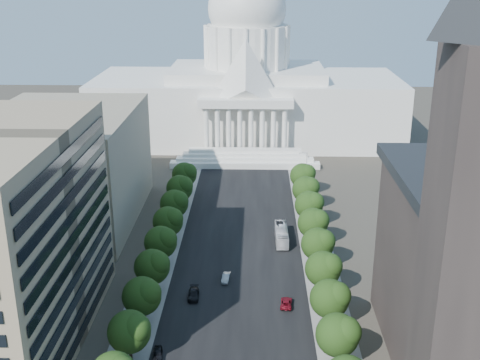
# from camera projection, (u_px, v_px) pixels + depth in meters

# --- Properties ---
(road_asphalt) EXTENTS (30.00, 260.00, 0.01)m
(road_asphalt) POSITION_uv_depth(u_px,v_px,m) (241.00, 235.00, 156.63)
(road_asphalt) COLOR black
(road_asphalt) RESTS_ON ground
(sidewalk_left) EXTENTS (8.00, 260.00, 0.02)m
(sidewalk_left) POSITION_uv_depth(u_px,v_px,m) (168.00, 234.00, 157.10)
(sidewalk_left) COLOR gray
(sidewalk_left) RESTS_ON ground
(sidewalk_right) EXTENTS (8.00, 260.00, 0.02)m
(sidewalk_right) POSITION_uv_depth(u_px,v_px,m) (314.00, 236.00, 156.15)
(sidewalk_right) COLOR gray
(sidewalk_right) RESTS_ON ground
(capitol) EXTENTS (120.00, 56.00, 73.00)m
(capitol) POSITION_uv_depth(u_px,v_px,m) (247.00, 89.00, 239.41)
(capitol) COLOR white
(capitol) RESTS_ON ground
(office_block_left_far) EXTENTS (38.00, 52.00, 30.00)m
(office_block_left_far) POSITION_uv_depth(u_px,v_px,m) (64.00, 167.00, 162.25)
(office_block_left_far) COLOR gray
(office_block_left_far) RESTS_ON ground
(tree_l_c) EXTENTS (7.79, 7.60, 9.97)m
(tree_l_c) POSITION_uv_depth(u_px,v_px,m) (131.00, 331.00, 103.83)
(tree_l_c) COLOR #33261C
(tree_l_c) RESTS_ON ground
(tree_l_d) EXTENTS (7.79, 7.60, 9.97)m
(tree_l_d) POSITION_uv_depth(u_px,v_px,m) (143.00, 295.00, 115.14)
(tree_l_d) COLOR #33261C
(tree_l_d) RESTS_ON ground
(tree_l_e) EXTENTS (7.79, 7.60, 9.97)m
(tree_l_e) POSITION_uv_depth(u_px,v_px,m) (153.00, 266.00, 126.46)
(tree_l_e) COLOR #33261C
(tree_l_e) RESTS_ON ground
(tree_l_f) EXTENTS (7.79, 7.60, 9.97)m
(tree_l_f) POSITION_uv_depth(u_px,v_px,m) (162.00, 242.00, 137.77)
(tree_l_f) COLOR #33261C
(tree_l_f) RESTS_ON ground
(tree_l_g) EXTENTS (7.79, 7.60, 9.97)m
(tree_l_g) POSITION_uv_depth(u_px,v_px,m) (169.00, 221.00, 149.08)
(tree_l_g) COLOR #33261C
(tree_l_g) RESTS_ON ground
(tree_l_h) EXTENTS (7.79, 7.60, 9.97)m
(tree_l_h) POSITION_uv_depth(u_px,v_px,m) (175.00, 203.00, 160.39)
(tree_l_h) COLOR #33261C
(tree_l_h) RESTS_ON ground
(tree_l_i) EXTENTS (7.79, 7.60, 9.97)m
(tree_l_i) POSITION_uv_depth(u_px,v_px,m) (181.00, 188.00, 171.70)
(tree_l_i) COLOR #33261C
(tree_l_i) RESTS_ON ground
(tree_l_j) EXTENTS (7.79, 7.60, 9.97)m
(tree_l_j) POSITION_uv_depth(u_px,v_px,m) (185.00, 174.00, 183.01)
(tree_l_j) COLOR #33261C
(tree_l_j) RESTS_ON ground
(tree_r_c) EXTENTS (7.79, 7.60, 9.97)m
(tree_r_c) POSITION_uv_depth(u_px,v_px,m) (340.00, 334.00, 102.94)
(tree_r_c) COLOR #33261C
(tree_r_c) RESTS_ON ground
(tree_r_d) EXTENTS (7.79, 7.60, 9.97)m
(tree_r_d) POSITION_uv_depth(u_px,v_px,m) (331.00, 298.00, 114.25)
(tree_r_d) COLOR #33261C
(tree_r_d) RESTS_ON ground
(tree_r_e) EXTENTS (7.79, 7.60, 9.97)m
(tree_r_e) POSITION_uv_depth(u_px,v_px,m) (325.00, 268.00, 125.56)
(tree_r_e) COLOR #33261C
(tree_r_e) RESTS_ON ground
(tree_r_f) EXTENTS (7.79, 7.60, 9.97)m
(tree_r_f) POSITION_uv_depth(u_px,v_px,m) (319.00, 243.00, 136.87)
(tree_r_f) COLOR #33261C
(tree_r_f) RESTS_ON ground
(tree_r_g) EXTENTS (7.79, 7.60, 9.97)m
(tree_r_g) POSITION_uv_depth(u_px,v_px,m) (314.00, 222.00, 148.18)
(tree_r_g) COLOR #33261C
(tree_r_g) RESTS_ON ground
(tree_r_h) EXTENTS (7.79, 7.60, 9.97)m
(tree_r_h) POSITION_uv_depth(u_px,v_px,m) (310.00, 204.00, 159.49)
(tree_r_h) COLOR #33261C
(tree_r_h) RESTS_ON ground
(tree_r_i) EXTENTS (7.79, 7.60, 9.97)m
(tree_r_i) POSITION_uv_depth(u_px,v_px,m) (307.00, 189.00, 170.81)
(tree_r_i) COLOR #33261C
(tree_r_i) RESTS_ON ground
(tree_r_j) EXTENTS (7.79, 7.60, 9.97)m
(tree_r_j) POSITION_uv_depth(u_px,v_px,m) (304.00, 175.00, 182.12)
(tree_r_j) COLOR #33261C
(tree_r_j) RESTS_ON ground
(streetlight_b) EXTENTS (2.61, 0.44, 9.00)m
(streetlight_b) POSITION_uv_depth(u_px,v_px,m) (349.00, 340.00, 102.35)
(streetlight_b) COLOR gray
(streetlight_b) RESTS_ON ground
(streetlight_c) EXTENTS (2.61, 0.44, 9.00)m
(streetlight_c) POSITION_uv_depth(u_px,v_px,m) (332.00, 270.00, 125.91)
(streetlight_c) COLOR gray
(streetlight_c) RESTS_ON ground
(streetlight_d) EXTENTS (2.61, 0.44, 9.00)m
(streetlight_d) POSITION_uv_depth(u_px,v_px,m) (320.00, 223.00, 149.48)
(streetlight_d) COLOR gray
(streetlight_d) RESTS_ON ground
(streetlight_e) EXTENTS (2.61, 0.44, 9.00)m
(streetlight_e) POSITION_uv_depth(u_px,v_px,m) (311.00, 188.00, 173.04)
(streetlight_e) COLOR gray
(streetlight_e) RESTS_ON ground
(streetlight_f) EXTENTS (2.61, 0.44, 9.00)m
(streetlight_f) POSITION_uv_depth(u_px,v_px,m) (305.00, 162.00, 196.61)
(streetlight_f) COLOR gray
(streetlight_f) RESTS_ON ground
(car_dark_a) EXTENTS (2.24, 4.43, 1.45)m
(car_dark_a) POSITION_uv_depth(u_px,v_px,m) (158.00, 353.00, 107.22)
(car_dark_a) COLOR black
(car_dark_a) RESTS_ON ground
(car_silver) EXTENTS (1.96, 4.58, 1.47)m
(car_silver) POSITION_uv_depth(u_px,v_px,m) (226.00, 278.00, 133.41)
(car_silver) COLOR #9B9EA2
(car_silver) RESTS_ON ground
(car_red) EXTENTS (2.74, 5.17, 1.38)m
(car_red) POSITION_uv_depth(u_px,v_px,m) (286.00, 303.00, 123.50)
(car_red) COLOR maroon
(car_red) RESTS_ON ground
(car_dark_b) EXTENTS (2.40, 5.57, 1.60)m
(car_dark_b) POSITION_uv_depth(u_px,v_px,m) (193.00, 294.00, 126.52)
(car_dark_b) COLOR black
(car_dark_b) RESTS_ON ground
(city_bus) EXTENTS (3.21, 12.98, 3.60)m
(city_bus) POSITION_uv_depth(u_px,v_px,m) (282.00, 234.00, 152.60)
(city_bus) COLOR silver
(city_bus) RESTS_ON ground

